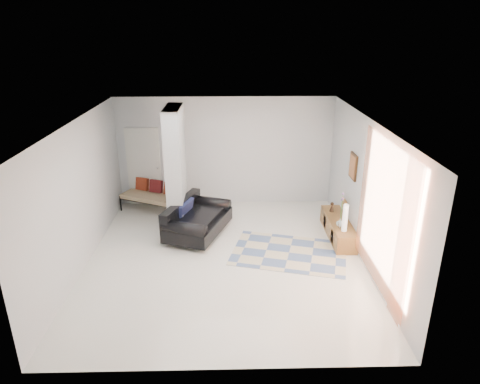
{
  "coord_description": "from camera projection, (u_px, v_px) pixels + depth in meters",
  "views": [
    {
      "loc": [
        0.12,
        -7.6,
        4.42
      ],
      "look_at": [
        0.32,
        0.6,
        1.22
      ],
      "focal_mm": 32.0,
      "sensor_mm": 36.0,
      "label": 1
    }
  ],
  "objects": [
    {
      "name": "area_rug",
      "position": [
        289.0,
        253.0,
        8.9
      ],
      "size": [
        2.63,
        2.08,
        0.01
      ],
      "primitive_type": "cube",
      "rotation": [
        0.0,
        0.0,
        -0.26
      ],
      "color": "beige",
      "rests_on": "floor"
    },
    {
      "name": "curtain",
      "position": [
        383.0,
        216.0,
        7.15
      ],
      "size": [
        0.0,
        2.55,
        2.55
      ],
      "primitive_type": "plane",
      "rotation": [
        1.57,
        0.0,
        1.57
      ],
      "color": "#FF7C43",
      "rests_on": "wall_right"
    },
    {
      "name": "ceiling",
      "position": [
        223.0,
        122.0,
        7.67
      ],
      "size": [
        6.0,
        6.0,
        0.0
      ],
      "primitive_type": "plane",
      "rotation": [
        3.14,
        0.0,
        0.0
      ],
      "color": "white",
      "rests_on": "wall_back"
    },
    {
      "name": "vase",
      "position": [
        340.0,
        222.0,
        9.15
      ],
      "size": [
        0.18,
        0.18,
        0.18
      ],
      "primitive_type": "imported",
      "rotation": [
        0.0,
        0.0,
        0.1
      ],
      "color": "silver",
      "rests_on": "media_console"
    },
    {
      "name": "hallway_door",
      "position": [
        144.0,
        167.0,
        11.02
      ],
      "size": [
        0.85,
        0.06,
        2.04
      ],
      "primitive_type": "cube",
      "color": "silver",
      "rests_on": "floor"
    },
    {
      "name": "wall_front",
      "position": [
        222.0,
        283.0,
        5.38
      ],
      "size": [
        6.0,
        0.0,
        6.0
      ],
      "primitive_type": "plane",
      "rotation": [
        -1.57,
        0.0,
        0.0
      ],
      "color": "silver",
      "rests_on": "ground"
    },
    {
      "name": "partition_column",
      "position": [
        176.0,
        169.0,
        9.64
      ],
      "size": [
        0.35,
        1.2,
        2.8
      ],
      "primitive_type": "cube",
      "color": "#A3A8AA",
      "rests_on": "floor"
    },
    {
      "name": "bronze_figurine",
      "position": [
        332.0,
        207.0,
        9.88
      ],
      "size": [
        0.11,
        0.11,
        0.22
      ],
      "primitive_type": null,
      "rotation": [
        0.0,
        0.0,
        -0.04
      ],
      "color": "#312016",
      "rests_on": "media_console"
    },
    {
      "name": "wall_right",
      "position": [
        367.0,
        194.0,
        8.24
      ],
      "size": [
        0.0,
        6.0,
        6.0
      ],
      "primitive_type": "plane",
      "rotation": [
        1.57,
        0.0,
        -1.57
      ],
      "color": "silver",
      "rests_on": "ground"
    },
    {
      "name": "media_console",
      "position": [
        338.0,
        228.0,
        9.54
      ],
      "size": [
        0.45,
        1.72,
        0.8
      ],
      "color": "brown",
      "rests_on": "floor"
    },
    {
      "name": "daybed",
      "position": [
        158.0,
        195.0,
        10.81
      ],
      "size": [
        2.01,
        1.48,
        0.77
      ],
      "rotation": [
        0.0,
        0.0,
        -0.43
      ],
      "color": "black",
      "rests_on": "floor"
    },
    {
      "name": "wall_back",
      "position": [
        225.0,
        152.0,
        10.97
      ],
      "size": [
        6.0,
        0.0,
        6.0
      ],
      "primitive_type": "plane",
      "rotation": [
        1.57,
        0.0,
        0.0
      ],
      "color": "silver",
      "rests_on": "ground"
    },
    {
      "name": "loveseat",
      "position": [
        195.0,
        220.0,
        9.6
      ],
      "size": [
        1.54,
        1.97,
        0.76
      ],
      "rotation": [
        0.0,
        0.0,
        -0.35
      ],
      "color": "silver",
      "rests_on": "floor"
    },
    {
      "name": "wall_left",
      "position": [
        79.0,
        196.0,
        8.11
      ],
      "size": [
        0.0,
        6.0,
        6.0
      ],
      "primitive_type": "plane",
      "rotation": [
        1.57,
        0.0,
        1.57
      ],
      "color": "silver",
      "rests_on": "ground"
    },
    {
      "name": "floor",
      "position": [
        225.0,
        259.0,
        8.68
      ],
      "size": [
        6.0,
        6.0,
        0.0
      ],
      "primitive_type": "plane",
      "color": "white",
      "rests_on": "ground"
    },
    {
      "name": "wall_art",
      "position": [
        353.0,
        166.0,
        9.01
      ],
      "size": [
        0.04,
        0.45,
        0.55
      ],
      "primitive_type": "cube",
      "color": "#3A2310",
      "rests_on": "wall_right"
    },
    {
      "name": "cylinder_lamp",
      "position": [
        345.0,
        218.0,
        8.87
      ],
      "size": [
        0.11,
        0.11,
        0.59
      ],
      "primitive_type": "cylinder",
      "color": "white",
      "rests_on": "media_console"
    }
  ]
}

